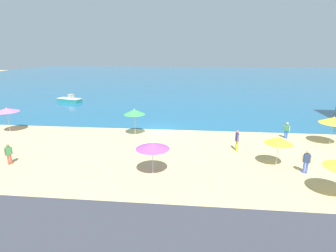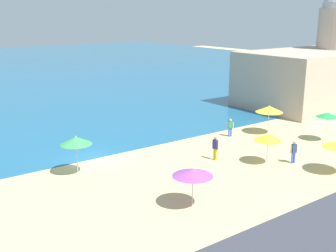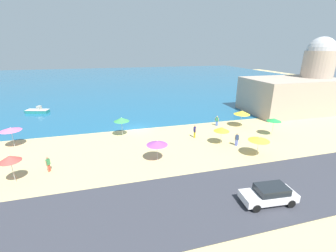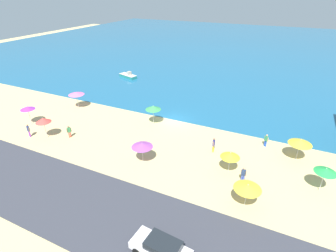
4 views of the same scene
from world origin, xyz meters
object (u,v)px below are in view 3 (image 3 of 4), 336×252
at_px(beach_umbrella_1, 121,120).
at_px(parked_car_0, 269,194).
at_px(beach_umbrella_0, 11,129).
at_px(harbor_fortress, 298,89).
at_px(beach_umbrella_4, 274,120).
at_px(beach_umbrella_8, 259,139).
at_px(bather_0, 217,120).
at_px(bather_1, 48,163).
at_px(bather_3, 195,131).
at_px(beach_umbrella_3, 242,113).
at_px(beach_umbrella_6, 157,143).
at_px(skiff_nearshore, 37,111).
at_px(beach_umbrella_7, 10,159).
at_px(beach_umbrella_5, 222,129).
at_px(bather_4, 237,139).

xyz_separation_m(beach_umbrella_1, parked_car_0, (9.83, -17.34, -1.54)).
relative_size(beach_umbrella_0, beach_umbrella_1, 0.95).
distance_m(parked_car_0, harbor_fortress, 32.24).
distance_m(beach_umbrella_4, beach_umbrella_8, 7.57).
relative_size(beach_umbrella_0, bather_0, 1.62).
distance_m(beach_umbrella_0, bather_1, 9.30).
bearing_deg(bather_3, beach_umbrella_3, 15.71).
bearing_deg(beach_umbrella_6, beach_umbrella_8, -9.38).
bearing_deg(skiff_nearshore, bather_0, -27.87).
height_order(beach_umbrella_0, beach_umbrella_4, beach_umbrella_0).
relative_size(beach_umbrella_7, bather_1, 1.72).
xyz_separation_m(beach_umbrella_8, bather_0, (0.36, 10.53, -1.13)).
xyz_separation_m(beach_umbrella_6, parked_car_0, (6.78, -9.16, -1.21)).
height_order(beach_umbrella_8, bather_3, beach_umbrella_8).
bearing_deg(harbor_fortress, beach_umbrella_3, -160.05).
relative_size(parked_car_0, harbor_fortress, 0.26).
xyz_separation_m(bather_0, skiff_nearshore, (-28.79, 15.22, -0.46)).
xyz_separation_m(beach_umbrella_5, skiff_nearshore, (-26.04, 21.71, -1.54)).
distance_m(beach_umbrella_1, skiff_nearshore, 21.36).
xyz_separation_m(beach_umbrella_4, bather_4, (-6.64, -1.81, -1.32)).
bearing_deg(harbor_fortress, beach_umbrella_0, -173.91).
relative_size(beach_umbrella_5, bather_4, 1.37).
bearing_deg(harbor_fortress, beach_umbrella_4, -142.88).
distance_m(bather_3, parked_car_0, 14.14).
xyz_separation_m(beach_umbrella_1, beach_umbrella_7, (-10.22, -8.88, 0.02)).
bearing_deg(beach_umbrella_1, bather_4, -27.74).
xyz_separation_m(bather_3, harbor_fortress, (23.78, 7.94, 3.21)).
relative_size(beach_umbrella_4, bather_3, 1.42).
height_order(beach_umbrella_6, bather_1, beach_umbrella_6).
height_order(beach_umbrella_1, skiff_nearshore, beach_umbrella_1).
distance_m(beach_umbrella_4, beach_umbrella_6, 17.18).
height_order(beach_umbrella_7, harbor_fortress, harbor_fortress).
bearing_deg(beach_umbrella_6, beach_umbrella_4, 9.97).
distance_m(beach_umbrella_4, bather_1, 27.77).
xyz_separation_m(bather_1, harbor_fortress, (40.75, 12.37, 3.32)).
distance_m(beach_umbrella_1, bather_0, 14.56).
relative_size(beach_umbrella_3, skiff_nearshore, 0.58).
bearing_deg(parked_car_0, beach_umbrella_3, 64.13).
distance_m(bather_4, parked_car_0, 10.91).
relative_size(beach_umbrella_7, skiff_nearshore, 0.62).
bearing_deg(bather_0, bather_1, -159.76).
bearing_deg(harbor_fortress, beach_umbrella_6, -156.75).
bearing_deg(bather_4, beach_umbrella_7, -175.47).
relative_size(beach_umbrella_5, bather_1, 1.43).
bearing_deg(beach_umbrella_1, beach_umbrella_3, -2.59).
bearing_deg(beach_umbrella_7, beach_umbrella_0, 108.01).
distance_m(beach_umbrella_3, beach_umbrella_4, 4.88).
bearing_deg(beach_umbrella_0, harbor_fortress, 6.09).
relative_size(beach_umbrella_8, bather_3, 1.30).
relative_size(beach_umbrella_6, bather_0, 1.47).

